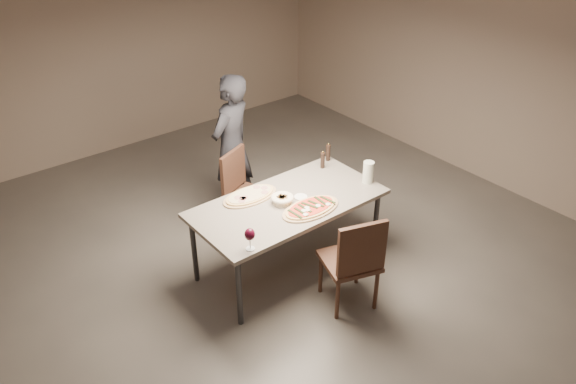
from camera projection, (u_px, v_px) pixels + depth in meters
room at (288, 138)px, 4.85m from camera, size 7.00×7.00×7.00m
dining_table at (288, 206)px, 5.22m from camera, size 1.80×0.90×0.75m
zucchini_pizza at (311, 208)px, 5.06m from camera, size 0.60×0.33×0.05m
ham_pizza at (250, 196)px, 5.24m from camera, size 0.56×0.31×0.04m
bread_basket at (282, 199)px, 5.14m from camera, size 0.21×0.21×0.08m
oil_dish at (301, 197)px, 5.23m from camera, size 0.12×0.12×0.01m
pepper_mill_left at (323, 160)px, 5.69m from camera, size 0.05×0.05×0.19m
pepper_mill_right at (328, 152)px, 5.83m from camera, size 0.05×0.05×0.20m
carafe at (368, 172)px, 5.43m from camera, size 0.11×0.11×0.22m
wine_glass at (250, 235)px, 4.49m from camera, size 0.09×0.09×0.20m
side_plate at (238, 201)px, 5.19m from camera, size 0.17×0.17×0.01m
chair_near at (355, 258)px, 4.79m from camera, size 0.58×0.58×0.96m
chair_far at (242, 187)px, 5.88m from camera, size 0.56×0.56×0.90m
diner at (232, 147)px, 6.02m from camera, size 0.69×0.58×1.61m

